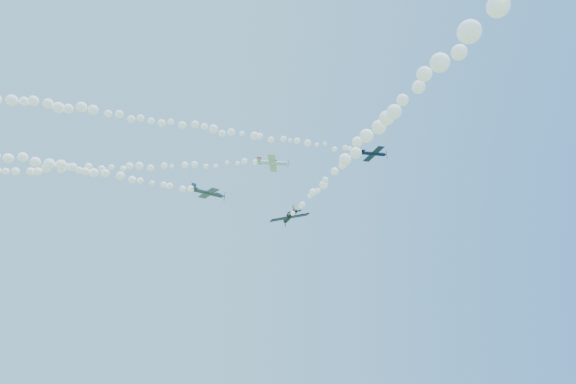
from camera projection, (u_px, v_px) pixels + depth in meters
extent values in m
cylinder|color=silver|center=(271.00, 163.00, 103.72)|extent=(6.17, 2.11, 1.39)
cone|color=silver|center=(287.00, 164.00, 103.45)|extent=(0.93, 0.96, 0.88)
cone|color=#A12712|center=(289.00, 164.00, 103.41)|extent=(0.38, 0.35, 0.31)
cube|color=black|center=(288.00, 164.00, 103.42)|extent=(0.30, 0.26, 1.93)
cube|color=silver|center=(273.00, 163.00, 103.65)|extent=(3.60, 7.61, 0.93)
cube|color=silver|center=(259.00, 162.00, 103.97)|extent=(1.58, 2.77, 0.39)
cube|color=#A12712|center=(259.00, 160.00, 104.22)|extent=(1.08, 0.44, 1.30)
sphere|color=black|center=(276.00, 161.00, 103.82)|extent=(0.98, 0.95, 0.85)
cylinder|color=black|center=(372.00, 154.00, 100.31)|extent=(5.78, 1.41, 1.21)
cone|color=black|center=(385.00, 155.00, 101.30)|extent=(0.79, 0.83, 0.81)
cone|color=silver|center=(387.00, 155.00, 101.44)|extent=(0.33, 0.30, 0.29)
cube|color=black|center=(387.00, 155.00, 101.40)|extent=(0.19, 0.17, 1.80)
cube|color=black|center=(373.00, 154.00, 100.35)|extent=(1.97, 7.10, 0.43)
cube|color=black|center=(361.00, 152.00, 99.51)|extent=(1.00, 2.52, 0.20)
cube|color=silver|center=(361.00, 150.00, 99.68)|extent=(0.99, 0.18, 1.20)
sphere|color=black|center=(376.00, 152.00, 100.70)|extent=(0.78, 0.75, 0.75)
cylinder|color=#394253|center=(207.00, 192.00, 101.34)|extent=(6.72, 2.25, 1.17)
cone|color=#394253|center=(223.00, 196.00, 102.99)|extent=(0.97, 1.03, 0.92)
cone|color=navy|center=(225.00, 197.00, 103.22)|extent=(0.40, 0.37, 0.32)
cube|color=black|center=(224.00, 196.00, 103.16)|extent=(0.22, 0.32, 2.11)
cube|color=#394253|center=(208.00, 193.00, 101.43)|extent=(3.89, 8.31, 0.92)
cube|color=#394253|center=(194.00, 189.00, 99.99)|extent=(1.71, 3.02, 0.37)
cube|color=navy|center=(194.00, 186.00, 100.14)|extent=(1.11, 0.49, 1.37)
sphere|color=black|center=(212.00, 192.00, 101.90)|extent=(1.03, 1.05, 0.89)
cylinder|color=black|center=(290.00, 216.00, 89.75)|extent=(2.70, 6.14, 0.93)
cone|color=black|center=(285.00, 221.00, 92.75)|extent=(1.00, 0.94, 0.83)
cone|color=orange|center=(284.00, 222.00, 93.16)|extent=(0.37, 0.38, 0.29)
cube|color=black|center=(285.00, 222.00, 93.05)|extent=(0.65, 0.10, 1.92)
cube|color=black|center=(290.00, 217.00, 89.95)|extent=(7.44, 1.87, 2.13)
cube|color=black|center=(294.00, 212.00, 87.28)|extent=(2.64, 0.99, 0.78)
cube|color=orange|center=(294.00, 209.00, 87.36)|extent=(0.45, 1.01, 1.23)
sphere|color=black|center=(288.00, 216.00, 90.64)|extent=(0.94, 0.79, 0.91)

